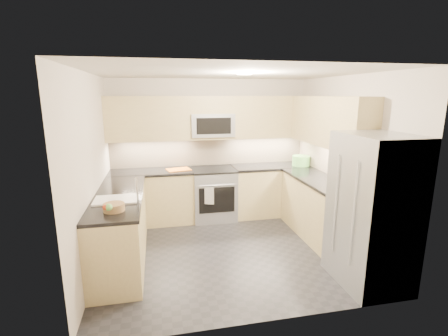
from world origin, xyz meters
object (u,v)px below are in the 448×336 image
microwave (212,125)px  fruit_basket (114,207)px  refrigerator (372,211)px  cutting_board (179,169)px  gas_range (214,194)px  utensil_bowl (301,161)px

microwave → fruit_basket: bearing=-125.9°
refrigerator → cutting_board: 3.19m
gas_range → cutting_board: bearing=179.8°
gas_range → utensil_bowl: (1.62, -0.11, 0.58)m
microwave → refrigerator: 3.04m
microwave → cutting_board: 0.98m
microwave → utensil_bowl: microwave is taller
gas_range → utensil_bowl: bearing=-3.8°
gas_range → microwave: size_ratio=1.20×
utensil_bowl → cutting_board: size_ratio=0.80×
microwave → utensil_bowl: (1.62, -0.23, -0.67)m
cutting_board → fruit_basket: 2.10m
refrigerator → utensil_bowl: (0.17, 2.32, 0.13)m
microwave → utensil_bowl: 1.77m
refrigerator → fruit_basket: 2.97m
gas_range → refrigerator: size_ratio=0.51×
microwave → refrigerator: (1.45, -2.55, -0.80)m
microwave → cutting_board: size_ratio=1.91×
gas_range → fruit_basket: size_ratio=3.84×
refrigerator → utensil_bowl: size_ratio=5.65×
gas_range → microwave: microwave is taller
microwave → utensil_bowl: size_ratio=2.38×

